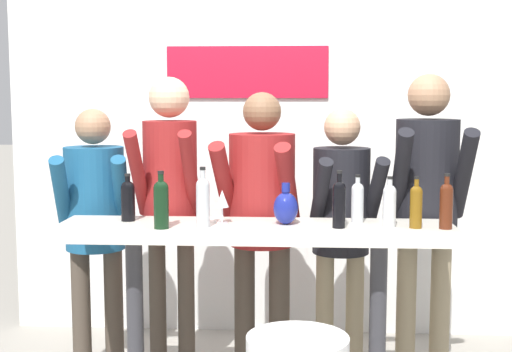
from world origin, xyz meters
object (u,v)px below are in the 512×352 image
Objects in this scene: wine_bottle_4 at (357,200)px; person_center_right at (426,195)px; decorative_vase at (286,208)px; person_far_left at (95,212)px; wine_bottle_6 at (339,202)px; person_left at (170,191)px; wine_bottle_1 at (416,204)px; wine_bottle_0 at (390,204)px; wine_bottle_7 at (446,204)px; person_center_left at (262,205)px; wine_glass_0 at (222,200)px; wine_bottle_3 at (203,200)px; tasting_table at (255,262)px; wine_bottle_2 at (161,202)px; person_center at (341,214)px; wine_bottle_5 at (128,199)px.

person_center_right is at bearing 37.57° from wine_bottle_4.
wine_bottle_4 is 0.39m from decorative_vase.
decorative_vase is (1.16, -0.49, 0.12)m from person_far_left.
wine_bottle_6 reaches higher than decorative_vase.
person_left is at bearing -19.84° from person_far_left.
wine_bottle_1 is 1.21× the size of decorative_vase.
person_left is at bearing 160.02° from wine_bottle_0.
wine_bottle_7 is (0.28, -0.04, 0.01)m from wine_bottle_0.
wine_glass_0 is at bearing -102.87° from person_center_left.
person_left reaches higher than wine_bottle_4.
person_left reaches higher than wine_bottle_3.
person_center_left is 0.85m from wine_bottle_0.
tasting_table is 1.20× the size of person_center_left.
person_center_right is 1.32m from wine_bottle_3.
wine_bottle_4 is (1.01, 0.23, -0.02)m from wine_bottle_2.
person_center is 5.23× the size of wine_bottle_3.
wine_bottle_2 is at bearing -158.43° from person_center_right.
wine_bottle_6 is at bearing -104.98° from person_center.
wine_bottle_7 is (0.43, -0.16, 0.01)m from wine_bottle_4.
person_center_left is at bearing 89.01° from tasting_table.
wine_bottle_4 is at bearing -91.18° from person_center.
wine_bottle_2 reaches higher than tasting_table.
wine_bottle_3 is 1.22× the size of wine_bottle_5.
person_left reaches higher than person_far_left.
person_left is at bearing 117.30° from wine_bottle_3.
wine_bottle_3 is 0.70m from wine_bottle_6.
wine_bottle_4 is at bearing 160.15° from wine_bottle_7.
person_far_left is 0.89× the size of person_center_right.
wine_bottle_3 reaches higher than wine_bottle_6.
wine_glass_0 is at bearing -39.84° from person_far_left.
wine_bottle_5 is at bearing 136.92° from wine_bottle_2.
wine_bottle_2 is at bearing -167.10° from wine_bottle_4.
person_center is 6.37× the size of wine_bottle_5.
person_center is 0.81m from wine_glass_0.
person_far_left reaches higher than wine_bottle_6.
wine_bottle_6 is (-0.26, -0.04, 0.01)m from wine_bottle_0.
wine_bottle_6 is (1.43, -0.57, 0.16)m from person_far_left.
wine_bottle_0 is at bearing -18.62° from person_left.
wine_bottle_6 reaches higher than wine_bottle_1.
person_far_left is at bearing 125.41° from wine_bottle_5.
person_center is 1.25m from wine_bottle_5.
wine_glass_0 is at bearing 171.55° from wine_bottle_6.
wine_bottle_0 is at bearing -4.53° from decorative_vase.
person_center_right is at bearing -17.31° from person_center.
wine_bottle_6 is at bearing -8.45° from wine_glass_0.
person_left is 1.05× the size of person_center_left.
wine_bottle_1 reaches higher than wine_bottle_4.
wine_bottle_1 is 1.09m from wine_bottle_3.
person_center_right is 0.53m from wine_bottle_4.
wine_bottle_2 is at bearing -177.04° from wine_bottle_7.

